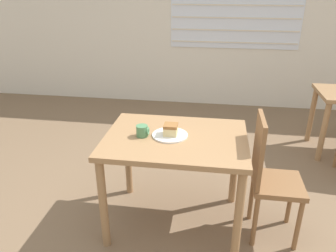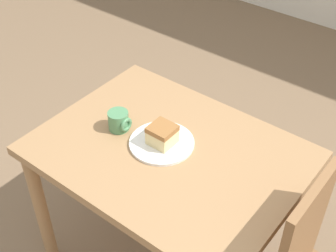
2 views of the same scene
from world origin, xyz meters
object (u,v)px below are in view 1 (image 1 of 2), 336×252
dining_table_near (176,150)px  plate (170,135)px  chair_near_window (269,176)px  coffee_mug (143,131)px  cake_slice (171,129)px

dining_table_near → plate: plate is taller
chair_near_window → plate: chair_near_window is taller
plate → coffee_mug: 0.20m
coffee_mug → chair_near_window: bearing=-0.2°
dining_table_near → plate: 0.13m
chair_near_window → plate: (-0.74, 0.04, 0.26)m
chair_near_window → cake_slice: chair_near_window is taller
chair_near_window → cake_slice: (-0.74, 0.04, 0.30)m
plate → coffee_mug: coffee_mug is taller
dining_table_near → chair_near_window: (0.70, -0.03, -0.14)m
dining_table_near → cake_slice: (-0.04, 0.01, 0.17)m
dining_table_near → chair_near_window: bearing=-2.4°
cake_slice → dining_table_near: bearing=-9.5°
dining_table_near → cake_slice: bearing=170.5°
dining_table_near → coffee_mug: coffee_mug is taller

